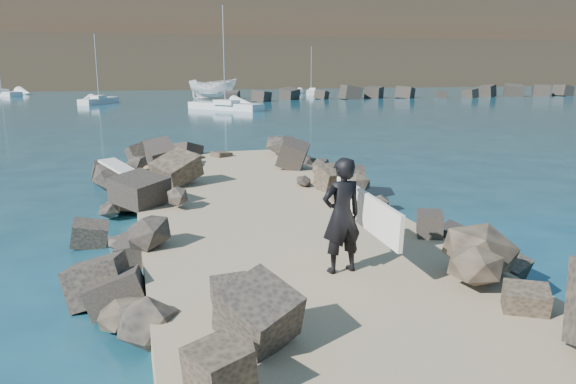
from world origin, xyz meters
name	(u,v)px	position (x,y,z in m)	size (l,w,h in m)	color
ground	(276,246)	(0.00, 0.00, 0.00)	(800.00, 800.00, 0.00)	#0F384C
jetty	(302,263)	(0.00, -2.00, 0.30)	(6.00, 26.00, 0.60)	#8C7759
riprap_left	(148,258)	(-2.90, -1.50, 0.50)	(2.60, 22.00, 1.00)	black
riprap_right	(423,234)	(2.90, -1.50, 0.50)	(2.60, 22.00, 1.00)	black
breakwater_secondary	(425,93)	(35.00, 55.00, 0.60)	(52.00, 4.00, 1.20)	black
headland	(167,24)	(10.00, 160.00, 16.00)	(360.00, 140.00, 32.00)	#2D4919
surfboard_resting	(127,176)	(-3.19, 4.28, 1.04)	(0.54, 2.15, 0.07)	silver
boat_imported	(213,89)	(7.75, 60.16, 1.30)	(2.53, 6.73, 2.60)	silver
surfer_with_board	(345,215)	(0.31, -3.40, 1.60)	(0.93, 2.46, 1.98)	black
sailboat_c	(225,106)	(6.15, 41.94, 0.35)	(6.50, 7.53, 9.75)	silver
sailboat_e	(2,93)	(-19.82, 76.86, 0.35)	(6.41, 7.85, 9.96)	silver
sailboat_b	(99,101)	(-5.83, 54.37, 0.35)	(4.28, 6.17, 7.67)	silver
sailboat_d	(311,92)	(23.82, 68.87, 0.35)	(3.16, 5.85, 7.09)	silver
sailboat_f	(308,86)	(31.29, 92.96, 0.35)	(2.08, 4.98, 6.10)	silver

